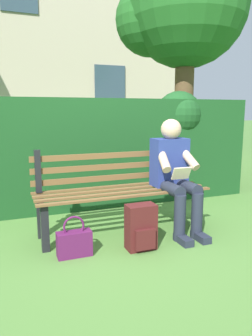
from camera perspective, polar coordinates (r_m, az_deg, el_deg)
ground at (r=3.50m, az=-0.60°, el=-11.39°), size 60.00×60.00×0.00m
park_bench at (r=3.42m, az=-1.07°, el=-3.72°), size 1.81×0.51×0.90m
person_seated at (r=3.46m, az=8.66°, el=-0.69°), size 0.44×0.73×1.20m
hedge_backdrop at (r=4.43m, az=-7.91°, el=3.33°), size 4.91×0.83×1.57m
tree at (r=6.27m, az=9.64°, el=25.89°), size 2.22×2.11×4.13m
building_facade at (r=10.53m, az=-18.76°, el=21.59°), size 9.39×2.80×6.91m
backpack at (r=3.04m, az=2.69°, el=-10.53°), size 0.27×0.24×0.43m
handbag at (r=2.96m, az=-9.19°, el=-12.97°), size 0.31×0.12×0.38m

